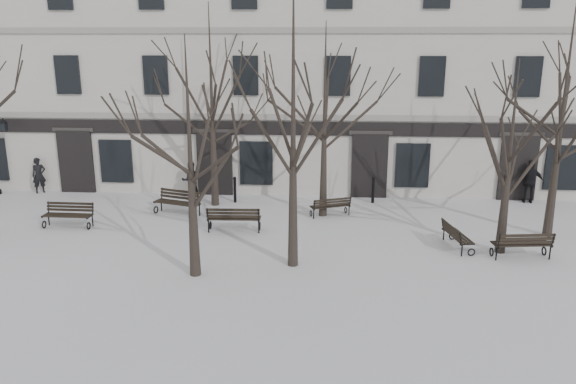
# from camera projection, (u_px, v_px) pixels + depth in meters

# --- Properties ---
(ground) EXTENTS (100.00, 100.00, 0.00)m
(ground) POSITION_uv_depth(u_px,v_px,m) (276.00, 261.00, 18.07)
(ground) COLOR silver
(ground) RESTS_ON ground
(building) EXTENTS (40.40, 10.20, 11.40)m
(building) POSITION_uv_depth(u_px,v_px,m) (298.00, 68.00, 29.11)
(building) COLOR beige
(building) RESTS_ON ground
(tree_1) EXTENTS (4.94, 4.94, 7.06)m
(tree_1) POSITION_uv_depth(u_px,v_px,m) (189.00, 131.00, 15.89)
(tree_1) COLOR black
(tree_1) RESTS_ON ground
(tree_2) EXTENTS (6.22, 6.22, 8.88)m
(tree_2) POSITION_uv_depth(u_px,v_px,m) (293.00, 88.00, 16.34)
(tree_2) COLOR black
(tree_2) RESTS_ON ground
(tree_3) EXTENTS (4.46, 4.46, 6.37)m
(tree_3) POSITION_uv_depth(u_px,v_px,m) (512.00, 135.00, 17.83)
(tree_3) COLOR black
(tree_3) RESTS_ON ground
(tree_4) EXTENTS (5.86, 5.86, 8.37)m
(tree_4) POSITION_uv_depth(u_px,v_px,m) (211.00, 82.00, 22.91)
(tree_4) COLOR black
(tree_4) RESTS_ON ground
(tree_5) EXTENTS (5.32, 5.32, 7.60)m
(tree_5) POSITION_uv_depth(u_px,v_px,m) (325.00, 98.00, 21.58)
(tree_5) COLOR black
(tree_5) RESTS_ON ground
(tree_6) EXTENTS (5.94, 5.94, 8.48)m
(tree_6) POSITION_uv_depth(u_px,v_px,m) (566.00, 88.00, 19.08)
(tree_6) COLOR black
(tree_6) RESTS_ON ground
(bench_0) EXTENTS (1.86, 0.71, 0.93)m
(bench_0) POSITION_uv_depth(u_px,v_px,m) (68.00, 214.00, 21.30)
(bench_0) COLOR black
(bench_0) RESTS_ON ground
(bench_1) EXTENTS (1.99, 0.78, 0.99)m
(bench_1) POSITION_uv_depth(u_px,v_px,m) (234.00, 218.00, 20.73)
(bench_1) COLOR black
(bench_1) RESTS_ON ground
(bench_2) EXTENTS (1.93, 0.89, 0.94)m
(bench_2) POSITION_uv_depth(u_px,v_px,m) (522.00, 244.00, 18.18)
(bench_2) COLOR black
(bench_2) RESTS_ON ground
(bench_3) EXTENTS (2.05, 1.29, 0.98)m
(bench_3) POSITION_uv_depth(u_px,v_px,m) (178.00, 202.00, 22.84)
(bench_3) COLOR black
(bench_3) RESTS_ON ground
(bench_4) EXTENTS (1.69, 1.13, 0.81)m
(bench_4) POSITION_uv_depth(u_px,v_px,m) (331.00, 206.00, 22.59)
(bench_4) COLOR black
(bench_4) RESTS_ON ground
(bench_5) EXTENTS (0.89, 1.74, 0.84)m
(bench_5) POSITION_uv_depth(u_px,v_px,m) (456.00, 235.00, 19.14)
(bench_5) COLOR black
(bench_5) RESTS_ON ground
(bollard_a) EXTENTS (0.15, 0.15, 1.15)m
(bollard_a) POSITION_uv_depth(u_px,v_px,m) (235.00, 189.00, 24.50)
(bollard_a) COLOR black
(bollard_a) RESTS_ON ground
(bollard_b) EXTENTS (0.15, 0.15, 1.17)m
(bollard_b) POSITION_uv_depth(u_px,v_px,m) (373.00, 189.00, 24.43)
(bollard_b) COLOR black
(bollard_b) RESTS_ON ground
(pedestrian_a) EXTENTS (0.72, 0.68, 1.66)m
(pedestrian_a) POSITION_uv_depth(u_px,v_px,m) (41.00, 193.00, 26.23)
(pedestrian_a) COLOR black
(pedestrian_a) RESTS_ON ground
(pedestrian_b) EXTENTS (0.98, 0.88, 1.67)m
(pedestrian_b) POSITION_uv_depth(u_px,v_px,m) (192.00, 198.00, 25.30)
(pedestrian_b) COLOR black
(pedestrian_b) RESTS_ON ground
(pedestrian_c) EXTENTS (1.18, 0.65, 1.90)m
(pedestrian_c) POSITION_uv_depth(u_px,v_px,m) (528.00, 203.00, 24.62)
(pedestrian_c) COLOR black
(pedestrian_c) RESTS_ON ground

